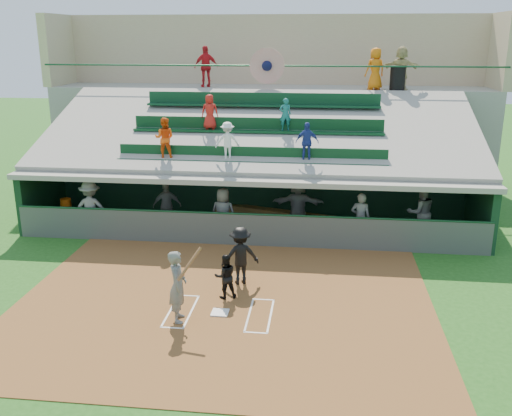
# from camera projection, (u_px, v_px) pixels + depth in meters

# --- Properties ---
(ground) EXTENTS (100.00, 100.00, 0.00)m
(ground) POSITION_uv_depth(u_px,v_px,m) (220.00, 314.00, 14.59)
(ground) COLOR #1D5016
(ground) RESTS_ON ground
(dirt_slab) EXTENTS (11.00, 9.00, 0.02)m
(dirt_slab) POSITION_uv_depth(u_px,v_px,m) (223.00, 305.00, 15.06)
(dirt_slab) COLOR brown
(dirt_slab) RESTS_ON ground
(home_plate) EXTENTS (0.43, 0.43, 0.03)m
(home_plate) POSITION_uv_depth(u_px,v_px,m) (220.00, 312.00, 14.58)
(home_plate) COLOR silver
(home_plate) RESTS_ON dirt_slab
(batters_box_chalk) EXTENTS (2.65, 1.85, 0.01)m
(batters_box_chalk) POSITION_uv_depth(u_px,v_px,m) (220.00, 313.00, 14.58)
(batters_box_chalk) COLOR white
(batters_box_chalk) RESTS_ON dirt_slab
(dugout_floor) EXTENTS (16.00, 3.50, 0.04)m
(dugout_floor) POSITION_uv_depth(u_px,v_px,m) (252.00, 228.00, 21.00)
(dugout_floor) COLOR gray
(dugout_floor) RESTS_ON ground
(concourse_slab) EXTENTS (20.00, 3.00, 4.60)m
(concourse_slab) POSITION_uv_depth(u_px,v_px,m) (270.00, 136.00, 26.76)
(concourse_slab) COLOR gray
(concourse_slab) RESTS_ON ground
(grandstand) EXTENTS (20.40, 10.40, 7.80)m
(grandstand) POSITION_uv_depth(u_px,v_px,m) (263.00, 149.00, 23.93)
(grandstand) COLOR #4D524C
(grandstand) RESTS_ON ground
(batter_at_plate) EXTENTS (0.90, 0.79, 1.95)m
(batter_at_plate) POSITION_uv_depth(u_px,v_px,m) (178.00, 286.00, 13.97)
(batter_at_plate) COLOR #575B55
(batter_at_plate) RESTS_ON dirt_slab
(catcher) EXTENTS (0.73, 0.65, 1.24)m
(catcher) POSITION_uv_depth(u_px,v_px,m) (225.00, 276.00, 15.29)
(catcher) COLOR black
(catcher) RESTS_ON dirt_slab
(home_umpire) EXTENTS (1.23, 0.95, 1.67)m
(home_umpire) POSITION_uv_depth(u_px,v_px,m) (240.00, 255.00, 16.14)
(home_umpire) COLOR black
(home_umpire) RESTS_ON dirt_slab
(dugout_bench) EXTENTS (12.89, 4.34, 0.40)m
(dugout_bench) POSITION_uv_depth(u_px,v_px,m) (252.00, 212.00, 22.24)
(dugout_bench) COLOR olive
(dugout_bench) RESTS_ON dugout_floor
(white_table) EXTENTS (0.88, 0.79, 0.64)m
(white_table) POSITION_uv_depth(u_px,v_px,m) (66.00, 217.00, 21.18)
(white_table) COLOR silver
(white_table) RESTS_ON dugout_floor
(water_cooler) EXTENTS (0.39, 0.39, 0.39)m
(water_cooler) POSITION_uv_depth(u_px,v_px,m) (66.00, 204.00, 21.08)
(water_cooler) COLOR #CD520C
(water_cooler) RESTS_ON white_table
(dugout_player_a) EXTENTS (1.40, 0.98, 1.97)m
(dugout_player_a) POSITION_uv_depth(u_px,v_px,m) (91.00, 208.00, 19.95)
(dugout_player_a) COLOR #5C5E59
(dugout_player_a) RESTS_ON dugout_floor
(dugout_player_b) EXTENTS (1.09, 0.65, 1.74)m
(dugout_player_b) POSITION_uv_depth(u_px,v_px,m) (167.00, 206.00, 20.69)
(dugout_player_b) COLOR #565853
(dugout_player_b) RESTS_ON dugout_floor
(dugout_player_c) EXTENTS (0.93, 0.66, 1.79)m
(dugout_player_c) POSITION_uv_depth(u_px,v_px,m) (223.00, 213.00, 19.74)
(dugout_player_c) COLOR #52534F
(dugout_player_c) RESTS_ON dugout_floor
(dugout_player_d) EXTENTS (1.86, 0.62, 1.99)m
(dugout_player_d) POSITION_uv_depth(u_px,v_px,m) (298.00, 205.00, 20.36)
(dugout_player_d) COLOR #5F625C
(dugout_player_d) RESTS_ON dugout_floor
(dugout_player_e) EXTENTS (0.70, 0.51, 1.79)m
(dugout_player_e) POSITION_uv_depth(u_px,v_px,m) (360.00, 219.00, 19.16)
(dugout_player_e) COLOR #595C57
(dugout_player_e) RESTS_ON dugout_floor
(dugout_player_f) EXTENTS (1.11, 0.95, 1.99)m
(dugout_player_f) POSITION_uv_depth(u_px,v_px,m) (421.00, 212.00, 19.49)
(dugout_player_f) COLOR #51534E
(dugout_player_f) RESTS_ON dugout_floor
(trash_bin) EXTENTS (0.65, 0.65, 0.97)m
(trash_bin) POSITION_uv_depth(u_px,v_px,m) (398.00, 79.00, 24.21)
(trash_bin) COLOR black
(trash_bin) RESTS_ON concourse_slab
(concourse_staff_a) EXTENTS (1.15, 0.85, 1.82)m
(concourse_staff_a) POSITION_uv_depth(u_px,v_px,m) (206.00, 67.00, 25.57)
(concourse_staff_a) COLOR red
(concourse_staff_a) RESTS_ON concourse_slab
(concourse_staff_b) EXTENTS (1.01, 0.85, 1.76)m
(concourse_staff_b) POSITION_uv_depth(u_px,v_px,m) (375.00, 69.00, 24.29)
(concourse_staff_b) COLOR orange
(concourse_staff_b) RESTS_ON concourse_slab
(concourse_staff_c) EXTENTS (1.75, 0.76, 1.82)m
(concourse_staff_c) POSITION_uv_depth(u_px,v_px,m) (401.00, 68.00, 24.12)
(concourse_staff_c) COLOR tan
(concourse_staff_c) RESTS_ON concourse_slab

